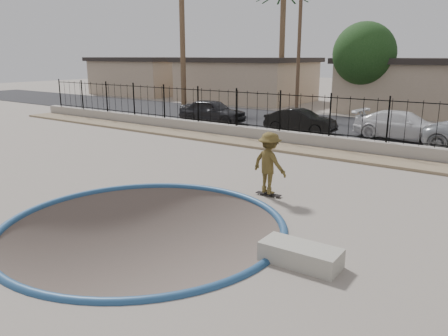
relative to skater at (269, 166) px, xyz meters
name	(u,v)px	position (x,y,z in m)	size (l,w,h in m)	color
ground	(341,165)	(-1.25, 9.10, -2.01)	(120.00, 120.00, 2.20)	#70665E
bowl_pit	(144,226)	(-1.25, -3.90, -0.91)	(6.84, 6.84, 1.80)	#4B413A
coping_ring	(144,226)	(-1.25, -3.90, -0.91)	(7.04, 7.04, 0.20)	navy
rock_strip	(318,152)	(-1.25, 6.30, -0.86)	(42.00, 1.60, 0.11)	#968162
retaining_wall	(328,143)	(-1.25, 7.40, -0.61)	(42.00, 0.45, 0.60)	gray
fence	(330,116)	(-1.25, 7.40, 0.59)	(40.00, 0.04, 1.80)	black
street	(375,129)	(-1.25, 14.10, -0.90)	(90.00, 8.00, 0.04)	black
house_west_far	(147,75)	(-29.25, 23.60, 1.06)	(10.60, 8.60, 3.90)	tan
house_west	(246,79)	(-16.25, 23.60, 1.06)	(11.60, 8.60, 3.90)	tan
house_center	(419,85)	(-1.25, 23.60, 1.06)	(10.60, 8.60, 3.90)	tan
palm_left	(182,5)	(-18.25, 17.10, 7.04)	(2.30, 2.30, 11.30)	brown
palm_mid	(283,21)	(-11.25, 21.10, 5.77)	(2.30, 2.30, 9.30)	brown
utility_pole_left	(299,46)	(-7.25, 16.10, 3.79)	(1.70, 0.24, 9.00)	#473323
street_tree_left	(364,54)	(-4.25, 20.10, 3.27)	(4.32, 4.32, 6.36)	#473323
skater	(269,166)	(0.00, 0.00, 0.00)	(1.18, 0.68, 1.83)	olive
skateboard	(268,194)	(0.00, 0.00, -0.86)	(0.79, 0.25, 0.07)	black
concrete_ledge	(300,255)	(2.75, -3.45, -0.71)	(1.60, 0.70, 0.40)	#A19D8F
car_a	(212,111)	(-10.16, 10.50, -0.16)	(1.70, 4.23, 1.44)	black
car_b	(300,121)	(-4.18, 10.50, -0.25)	(1.33, 3.81, 1.25)	black
car_c	(403,126)	(0.83, 11.63, -0.19)	(1.93, 4.74, 1.38)	white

